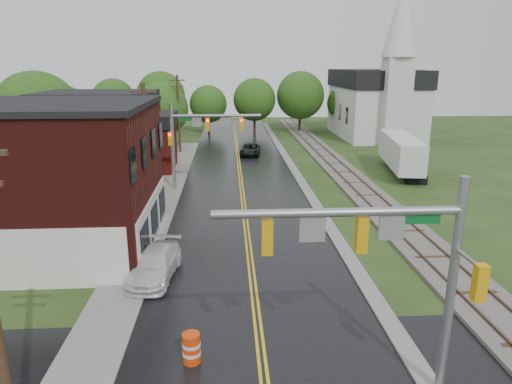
{
  "coord_description": "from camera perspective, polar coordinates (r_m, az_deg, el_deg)",
  "views": [
    {
      "loc": [
        -1.08,
        -10.11,
        10.27
      ],
      "look_at": [
        0.39,
        13.79,
        3.5
      ],
      "focal_mm": 32.0,
      "sensor_mm": 36.0,
      "label": 1
    }
  ],
  "objects": [
    {
      "name": "traffic_signal_far",
      "position": [
        37.56,
        -7.19,
        7.56
      ],
      "size": [
        7.34,
        0.43,
        7.2
      ],
      "color": "gray",
      "rests_on": "ground"
    },
    {
      "name": "tree_left_e",
      "position": [
        56.81,
        -11.54,
        9.97
      ],
      "size": [
        6.4,
        6.4,
        8.16
      ],
      "color": "black",
      "rests_on": "ground"
    },
    {
      "name": "darkred_building",
      "position": [
        46.69,
        -14.55,
        5.33
      ],
      "size": [
        7.0,
        6.0,
        4.4
      ],
      "primitive_type": "cube",
      "color": "#3F0F0C",
      "rests_on": "ground"
    },
    {
      "name": "main_road",
      "position": [
        41.42,
        -1.92,
        1.43
      ],
      "size": [
        10.0,
        90.0,
        0.02
      ],
      "primitive_type": "cube",
      "color": "black",
      "rests_on": "ground"
    },
    {
      "name": "utility_pole_b",
      "position": [
        33.08,
        -13.49,
        5.7
      ],
      "size": [
        1.8,
        0.28,
        9.0
      ],
      "color": "#382616",
      "rests_on": "ground"
    },
    {
      "name": "curb_right",
      "position": [
        46.72,
        4.54,
        3.04
      ],
      "size": [
        0.8,
        70.0,
        0.12
      ],
      "primitive_type": "cube",
      "color": "gray",
      "rests_on": "ground"
    },
    {
      "name": "tree_left_c",
      "position": [
        51.93,
        -17.94,
        8.67
      ],
      "size": [
        6.0,
        6.0,
        7.65
      ],
      "color": "black",
      "rests_on": "ground"
    },
    {
      "name": "semi_trailer",
      "position": [
        46.06,
        17.65,
        4.85
      ],
      "size": [
        4.03,
        11.12,
        3.52
      ],
      "color": "black",
      "rests_on": "ground"
    },
    {
      "name": "traffic_signal_near",
      "position": [
        13.98,
        15.9,
        -7.14
      ],
      "size": [
        7.34,
        0.3,
        7.2
      ],
      "color": "gray",
      "rests_on": "ground"
    },
    {
      "name": "yellow_house",
      "position": [
        38.11,
        -18.6,
        4.27
      ],
      "size": [
        8.0,
        7.0,
        6.4
      ],
      "primitive_type": "cube",
      "color": "tan",
      "rests_on": "ground"
    },
    {
      "name": "sidewalk_left",
      "position": [
        36.94,
        -11.35,
        -0.67
      ],
      "size": [
        2.4,
        50.0,
        0.12
      ],
      "primitive_type": "cube",
      "color": "gray",
      "rests_on": "ground"
    },
    {
      "name": "construction_barrel",
      "position": [
        17.19,
        -8.07,
        -18.77
      ],
      "size": [
        0.76,
        0.76,
        1.13
      ],
      "primitive_type": "cylinder",
      "rotation": [
        0.0,
        0.0,
        0.21
      ],
      "color": "#E33B0A",
      "rests_on": "ground"
    },
    {
      "name": "railroad",
      "position": [
        47.55,
        10.05,
        3.2
      ],
      "size": [
        3.2,
        80.0,
        0.3
      ],
      "color": "#59544C",
      "rests_on": "ground"
    },
    {
      "name": "pickup_white",
      "position": [
        23.32,
        -12.53,
        -8.86
      ],
      "size": [
        2.53,
        5.01,
        1.4
      ],
      "primitive_type": "imported",
      "rotation": [
        0.0,
        0.0,
        -0.12
      ],
      "color": "silver",
      "rests_on": "ground"
    },
    {
      "name": "tree_left_b",
      "position": [
        45.46,
        -25.45,
        8.54
      ],
      "size": [
        7.6,
        7.6,
        9.69
      ],
      "color": "black",
      "rests_on": "ground"
    },
    {
      "name": "utility_pole_c",
      "position": [
        54.69,
        -9.65,
        9.75
      ],
      "size": [
        1.8,
        0.28,
        9.0
      ],
      "color": "#382616",
      "rests_on": "ground"
    },
    {
      "name": "brick_building",
      "position": [
        28.25,
        -27.23,
        1.5
      ],
      "size": [
        14.3,
        10.3,
        8.3
      ],
      "color": "#48110F",
      "rests_on": "ground"
    },
    {
      "name": "suv_dark",
      "position": [
        52.95,
        -0.74,
        5.31
      ],
      "size": [
        2.7,
        4.84,
        1.28
      ],
      "primitive_type": "imported",
      "rotation": [
        0.0,
        0.0,
        -0.13
      ],
      "color": "black",
      "rests_on": "ground"
    },
    {
      "name": "church",
      "position": [
        67.38,
        15.02,
        11.5
      ],
      "size": [
        10.4,
        18.4,
        20.0
      ],
      "color": "silver",
      "rests_on": "ground"
    }
  ]
}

